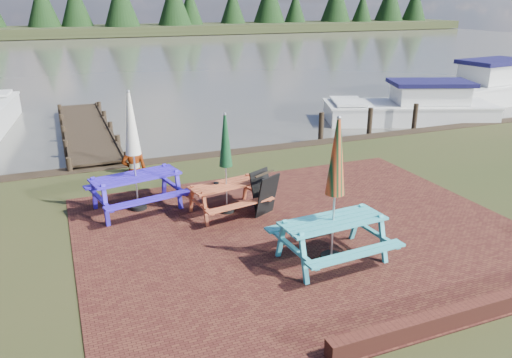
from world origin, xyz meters
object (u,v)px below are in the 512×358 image
Objects in this scene: picnic_table_blue at (135,170)px; chalkboard at (264,193)px; picnic_table_red at (226,179)px; boat_near at (412,109)px; boat_far at (482,90)px; jetty at (87,130)px; picnic_table_teal at (334,213)px; person at (132,139)px.

chalkboard is at bearing -38.10° from picnic_table_blue.
picnic_table_red reaches higher than boat_near.
jetty is at bearing 81.13° from boat_far.
picnic_table_teal is 0.99× the size of picnic_table_blue.
picnic_table_blue reaches higher than jetty.
jetty is at bearing 94.89° from picnic_table_red.
picnic_table_blue is 2.73m from person.
picnic_table_red is (-1.08, 2.81, -0.15)m from picnic_table_teal.
picnic_table_blue reaches higher than boat_near.
boat_far reaches higher than chalkboard.
picnic_table_blue is 13.19m from boat_near.
boat_near is at bearing 8.63° from chalkboard.
boat_near reaches higher than jetty.
jetty is (-3.45, 11.47, -0.83)m from picnic_table_teal.
chalkboard is 0.13× the size of boat_near.
picnic_table_red is 9.01m from jetty.
picnic_table_teal reaches higher than chalkboard.
picnic_table_blue is 1.44× the size of person.
picnic_table_red is 0.30× the size of boat_far.
picnic_table_red is 2.36× the size of chalkboard.
picnic_table_red is 1.20× the size of person.
chalkboard is at bearing 93.54° from picnic_table_teal.
picnic_table_red is 3.94m from person.
boat_near is at bearing 41.32° from picnic_table_teal.
person is at bearing 123.56° from boat_near.
picnic_table_blue is (-1.84, 0.94, 0.16)m from picnic_table_red.
boat_near reaches higher than chalkboard.
boat_far is at bearing -164.57° from person.
picnic_table_red is 0.84× the size of picnic_table_blue.
chalkboard is 4.63m from person.
picnic_table_red is 17.66m from boat_far.
person reaches higher than boat_far.
jetty is 5.16m from person.
picnic_table_blue is (-2.92, 3.75, 0.01)m from picnic_table_teal.
boat_far is (14.59, 10.95, -0.47)m from picnic_table_teal.
boat_far is (14.90, 8.52, -0.03)m from chalkboard.
jetty is at bearing 82.57° from picnic_table_blue.
picnic_table_red reaches higher than person.
picnic_table_blue is at bearing 105.14° from boat_far.
boat_far is (15.67, 8.14, -0.33)m from picnic_table_red.
jetty is at bearing -79.32° from person.
person is at bearing 107.89° from picnic_table_teal.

